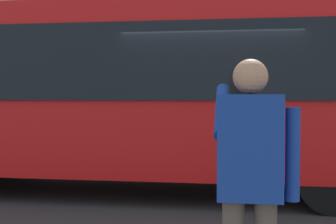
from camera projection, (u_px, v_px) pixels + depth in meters
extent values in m
plane|color=#2B2B2D|center=(214.00, 196.00, 7.44)|extent=(60.00, 60.00, 0.00)
cube|color=red|center=(135.00, 90.00, 7.77)|extent=(9.00, 2.50, 2.60)
cube|color=black|center=(115.00, 61.00, 6.51)|extent=(7.60, 0.06, 1.10)
cylinder|color=black|center=(2.00, 150.00, 9.35)|extent=(1.00, 0.28, 1.00)
cylinder|color=black|center=(308.00, 156.00, 8.46)|extent=(1.00, 0.28, 1.00)
cylinder|color=black|center=(333.00, 178.00, 6.28)|extent=(1.00, 0.28, 1.00)
cube|color=navy|center=(250.00, 147.00, 2.89)|extent=(0.40, 0.24, 0.66)
sphere|color=#A87A5B|center=(250.00, 77.00, 2.87)|extent=(0.22, 0.22, 0.22)
cylinder|color=navy|center=(293.00, 154.00, 2.85)|extent=(0.09, 0.09, 0.58)
cylinder|color=navy|center=(222.00, 111.00, 3.07)|extent=(0.09, 0.48, 0.37)
cube|color=black|center=(234.00, 81.00, 3.19)|extent=(0.07, 0.01, 0.14)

